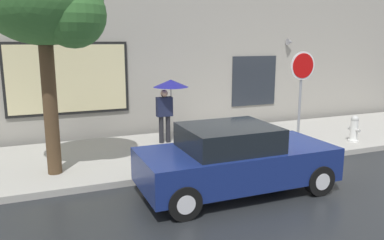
# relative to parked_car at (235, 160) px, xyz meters

# --- Properties ---
(ground_plane) EXTENTS (60.00, 60.00, 0.00)m
(ground_plane) POSITION_rel_parked_car_xyz_m (0.64, 0.12, -0.71)
(ground_plane) COLOR black
(sidewalk) EXTENTS (20.00, 4.00, 0.15)m
(sidewalk) POSITION_rel_parked_car_xyz_m (0.64, 3.12, -0.63)
(sidewalk) COLOR #A3A099
(sidewalk) RESTS_ON ground
(building_facade) EXTENTS (20.00, 0.67, 7.00)m
(building_facade) POSITION_rel_parked_car_xyz_m (0.60, 5.62, 2.77)
(building_facade) COLOR #9E998E
(building_facade) RESTS_ON ground
(parked_car) EXTENTS (4.09, 1.87, 1.45)m
(parked_car) POSITION_rel_parked_car_xyz_m (0.00, 0.00, 0.00)
(parked_car) COLOR navy
(parked_car) RESTS_ON ground
(fire_hydrant) EXTENTS (0.30, 0.44, 0.80)m
(fire_hydrant) POSITION_rel_parked_car_xyz_m (5.04, 1.82, -0.17)
(fire_hydrant) COLOR white
(fire_hydrant) RESTS_ON sidewalk
(pedestrian_with_umbrella) EXTENTS (1.04, 1.04, 1.88)m
(pedestrian_with_umbrella) POSITION_rel_parked_car_xyz_m (-0.13, 3.86, 0.96)
(pedestrian_with_umbrella) COLOR black
(pedestrian_with_umbrella) RESTS_ON sidewalk
(street_tree) EXTENTS (2.56, 2.17, 4.81)m
(street_tree) POSITION_rel_parked_car_xyz_m (-3.36, 2.16, 3.18)
(street_tree) COLOR #4C3823
(street_tree) RESTS_ON sidewalk
(stop_sign) EXTENTS (0.76, 0.10, 2.72)m
(stop_sign) POSITION_rel_parked_car_xyz_m (2.89, 1.67, 1.36)
(stop_sign) COLOR gray
(stop_sign) RESTS_ON sidewalk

